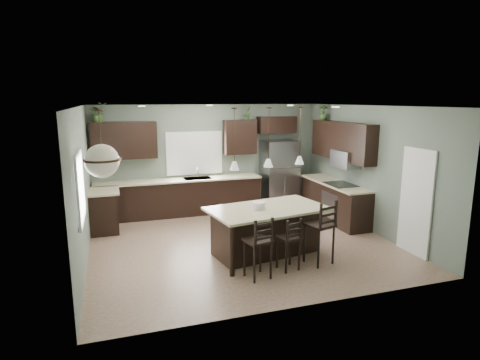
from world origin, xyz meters
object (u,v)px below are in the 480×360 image
object	(u,v)px
refrigerator	(279,174)
plant_back_left	(98,112)
bar_stool_center	(288,243)
serving_dish	(259,205)
kitchen_island	(267,231)
bar_stool_left	(258,247)
bar_stool_right	(319,232)

from	to	relation	value
refrigerator	plant_back_left	world-z (taller)	plant_back_left
refrigerator	bar_stool_center	world-z (taller)	refrigerator
bar_stool_center	plant_back_left	world-z (taller)	plant_back_left
serving_dish	refrigerator	bearing A→B (deg)	60.37
refrigerator	serving_dish	size ratio (longest dim) A/B	7.71
serving_dish	kitchen_island	bearing A→B (deg)	9.70
kitchen_island	bar_stool_center	world-z (taller)	bar_stool_center
bar_stool_center	plant_back_left	bearing A→B (deg)	115.96
bar_stool_left	kitchen_island	bearing A→B (deg)	47.36
plant_back_left	bar_stool_center	bearing A→B (deg)	-52.92
bar_stool_center	plant_back_left	xyz separation A→B (m)	(-3.07, 4.06, 2.15)
serving_dish	bar_stool_right	size ratio (longest dim) A/B	0.20
kitchen_island	bar_stool_center	bearing A→B (deg)	-93.18
bar_stool_left	plant_back_left	bearing A→B (deg)	107.83
bar_stool_left	bar_stool_right	bearing A→B (deg)	-1.80
kitchen_island	bar_stool_right	size ratio (longest dim) A/B	1.85
bar_stool_left	plant_back_left	size ratio (longest dim) A/B	2.35
serving_dish	plant_back_left	distance (m)	4.63
serving_dish	bar_stool_left	bearing A→B (deg)	-111.08
serving_dish	bar_stool_left	size ratio (longest dim) A/B	0.22
bar_stool_center	bar_stool_left	bearing A→B (deg)	-177.24
bar_stool_left	bar_stool_right	xyz separation A→B (m)	(1.27, 0.23, 0.06)
bar_stool_center	plant_back_left	distance (m)	5.52
kitchen_island	plant_back_left	distance (m)	4.94
refrigerator	bar_stool_left	xyz separation A→B (m)	(-2.12, -4.02, -0.39)
serving_dish	plant_back_left	bearing A→B (deg)	129.89
serving_dish	plant_back_left	xyz separation A→B (m)	(-2.78, 3.33, 1.63)
bar_stool_left	bar_stool_center	bearing A→B (deg)	1.62
kitchen_island	bar_stool_center	distance (m)	0.77
kitchen_island	serving_dish	xyz separation A→B (m)	(-0.20, -0.03, 0.53)
bar_stool_right	plant_back_left	size ratio (longest dim) A/B	2.61
refrigerator	kitchen_island	distance (m)	3.51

